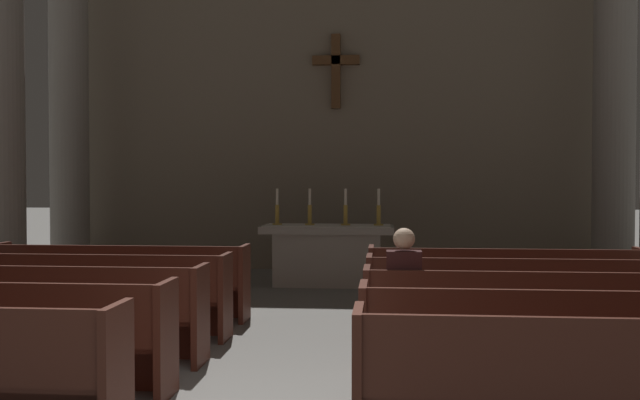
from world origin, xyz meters
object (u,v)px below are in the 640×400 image
(candlestick_outer_left, at_px, (277,213))
(pew_left_row_4, at_px, (84,295))
(pew_right_row_4, at_px, (521,301))
(column_right_fourth, at_px, (614,107))
(pew_left_row_3, at_px, (38,312))
(lone_worshipper, at_px, (404,295))
(pew_right_row_1, at_px, (620,389))
(candlestick_inner_left, at_px, (310,214))
(candlestick_inner_right, at_px, (346,214))
(column_left_fourth, at_px, (69,112))
(pew_right_row_3, at_px, (543,321))
(altar, at_px, (328,253))
(candlestick_outer_right, at_px, (379,214))
(column_left_third, at_px, (0,97))
(pew_left_row_5, at_px, (120,281))
(pew_right_row_5, at_px, (504,286))

(candlestick_outer_left, bearing_deg, pew_left_row_4, -110.04)
(pew_right_row_4, xyz_separation_m, column_right_fourth, (2.55, 5.24, 2.56))
(pew_left_row_3, distance_m, lone_worshipper, 3.52)
(lone_worshipper, bearing_deg, pew_right_row_1, -59.91)
(candlestick_inner_left, relative_size, candlestick_inner_right, 1.00)
(pew_left_row_3, bearing_deg, column_left_fourth, 112.00)
(pew_left_row_4, bearing_deg, column_right_fourth, 35.62)
(candlestick_inner_right, bearing_deg, candlestick_outer_left, 180.00)
(column_right_fourth, bearing_deg, pew_right_row_3, -112.00)
(pew_left_row_4, height_order, pew_right_row_4, same)
(candlestick_inner_left, distance_m, lone_worshipper, 5.45)
(pew_right_row_3, height_order, column_right_fourth, column_right_fourth)
(lone_worshipper, bearing_deg, pew_right_row_3, -1.74)
(column_right_fourth, bearing_deg, altar, -168.16)
(pew_right_row_4, bearing_deg, candlestick_outer_right, 110.04)
(pew_right_row_1, height_order, altar, altar)
(pew_right_row_1, height_order, candlestick_outer_left, candlestick_outer_left)
(pew_right_row_3, bearing_deg, column_left_third, 151.90)
(candlestick_inner_left, height_order, candlestick_inner_right, same)
(pew_right_row_4, distance_m, lone_worshipper, 1.64)
(column_right_fourth, xyz_separation_m, candlestick_outer_left, (-5.78, -1.03, -1.84))
(pew_left_row_4, bearing_deg, candlestick_outer_right, 52.46)
(pew_left_row_3, relative_size, pew_left_row_5, 1.00)
(pew_right_row_1, bearing_deg, pew_left_row_5, 138.24)
(column_right_fourth, xyz_separation_m, candlestick_outer_right, (-4.08, -1.03, -1.84))
(pew_left_row_5, height_order, pew_right_row_3, same)
(column_left_third, height_order, candlestick_outer_left, column_left_third)
(column_left_third, bearing_deg, pew_left_row_5, -34.92)
(pew_right_row_1, xyz_separation_m, altar, (-2.39, 7.40, 0.06))
(pew_right_row_1, xyz_separation_m, pew_right_row_5, (0.00, 4.26, 0.00))
(column_left_fourth, height_order, candlestick_outer_right, column_left_fourth)
(candlestick_outer_right, bearing_deg, pew_right_row_4, -69.96)
(pew_left_row_4, bearing_deg, altar, 60.46)
(column_left_fourth, distance_m, candlestick_inner_left, 5.09)
(pew_left_row_4, xyz_separation_m, candlestick_inner_right, (2.69, 4.21, 0.72))
(pew_left_row_4, xyz_separation_m, pew_right_row_4, (4.77, 0.00, 0.00))
(pew_left_row_4, bearing_deg, candlestick_inner_right, 57.47)
(candlestick_inner_left, xyz_separation_m, candlestick_inner_right, (0.60, 0.00, 0.00))
(pew_left_row_3, bearing_deg, candlestick_inner_left, 68.43)
(pew_right_row_5, relative_size, candlestick_inner_right, 5.34)
(altar, relative_size, lone_worshipper, 1.67)
(column_left_fourth, bearing_deg, candlestick_outer_right, -10.14)
(pew_left_row_5, distance_m, candlestick_outer_right, 4.57)
(pew_left_row_3, distance_m, pew_right_row_5, 5.22)
(column_right_fourth, distance_m, candlestick_inner_left, 5.64)
(column_right_fourth, distance_m, lone_worshipper, 7.70)
(candlestick_outer_right, bearing_deg, candlestick_outer_left, 180.00)
(pew_right_row_1, distance_m, lone_worshipper, 2.51)
(pew_left_row_3, distance_m, column_left_fourth, 7.27)
(column_left_fourth, xyz_separation_m, candlestick_outer_left, (4.08, -1.03, -1.84))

